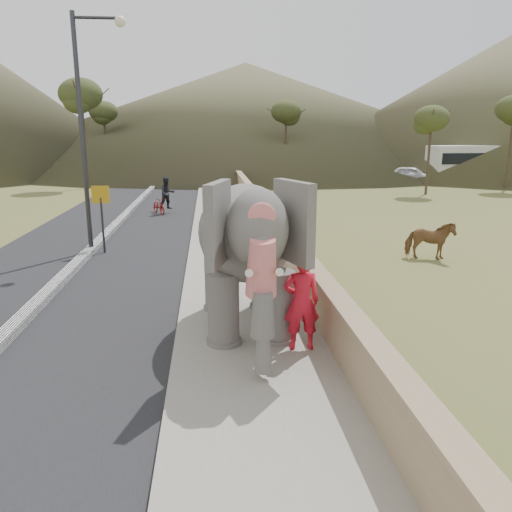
{
  "coord_description": "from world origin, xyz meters",
  "views": [
    {
      "loc": [
        -0.75,
        -6.6,
        4.21
      ],
      "look_at": [
        0.2,
        3.43,
        1.7
      ],
      "focal_mm": 35.0,
      "sensor_mm": 36.0,
      "label": 1
    }
  ],
  "objects_px": {
    "cow": "(430,240)",
    "elephant_and_man": "(247,253)",
    "lamppost": "(90,112)",
    "motorcyclist": "(163,199)"
  },
  "relations": [
    {
      "from": "cow",
      "to": "elephant_and_man",
      "type": "bearing_deg",
      "value": 146.54
    },
    {
      "from": "cow",
      "to": "elephant_and_man",
      "type": "distance_m",
      "value": 8.75
    },
    {
      "from": "cow",
      "to": "motorcyclist",
      "type": "bearing_deg",
      "value": 58.65
    },
    {
      "from": "cow",
      "to": "elephant_and_man",
      "type": "xyz_separation_m",
      "value": [
        -6.61,
        -5.62,
        1.07
      ]
    },
    {
      "from": "lamppost",
      "to": "motorcyclist",
      "type": "distance_m",
      "value": 9.61
    },
    {
      "from": "elephant_and_man",
      "to": "motorcyclist",
      "type": "xyz_separation_m",
      "value": [
        -3.17,
        16.29,
        -0.96
      ]
    },
    {
      "from": "elephant_and_man",
      "to": "motorcyclist",
      "type": "distance_m",
      "value": 16.63
    },
    {
      "from": "elephant_and_man",
      "to": "motorcyclist",
      "type": "bearing_deg",
      "value": 101.0
    },
    {
      "from": "lamppost",
      "to": "elephant_and_man",
      "type": "relative_size",
      "value": 1.79
    },
    {
      "from": "lamppost",
      "to": "cow",
      "type": "bearing_deg",
      "value": -10.59
    }
  ]
}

